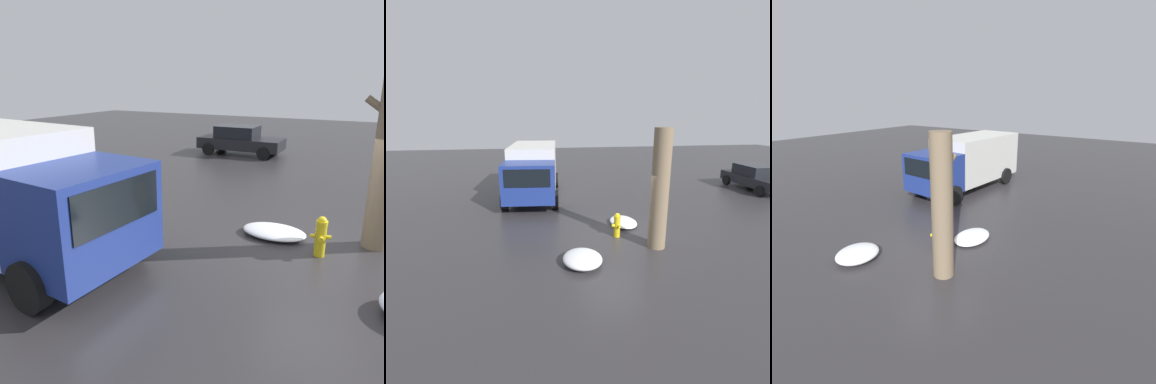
{
  "view_description": "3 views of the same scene",
  "coord_description": "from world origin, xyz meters",
  "views": [
    {
      "loc": [
        -1.01,
        7.89,
        3.7
      ],
      "look_at": [
        2.61,
        1.01,
        1.36
      ],
      "focal_mm": 35.0,
      "sensor_mm": 36.0,
      "label": 1
    },
    {
      "loc": [
        -9.97,
        2.99,
        4.41
      ],
      "look_at": [
        2.32,
        1.09,
        1.15
      ],
      "focal_mm": 28.0,
      "sensor_mm": 36.0,
      "label": 2
    },
    {
      "loc": [
        -6.81,
        -5.7,
        4.85
      ],
      "look_at": [
        2.61,
        0.71,
        1.13
      ],
      "focal_mm": 28.0,
      "sensor_mm": 36.0,
      "label": 3
    }
  ],
  "objects": [
    {
      "name": "delivery_truck",
      "position": [
        6.26,
        2.95,
        1.52
      ],
      "size": [
        6.8,
        3.11,
        2.75
      ],
      "rotation": [
        0.0,
        0.0,
        1.49
      ],
      "color": "navy",
      "rests_on": "ground_plane"
    },
    {
      "name": "ground_plane",
      "position": [
        0.0,
        0.0,
        0.0
      ],
      "size": [
        60.0,
        60.0,
        0.0
      ],
      "primitive_type": "plane",
      "color": "#333033"
    },
    {
      "name": "tree_trunk",
      "position": [
        -1.05,
        -1.09,
        2.02
      ],
      "size": [
        0.89,
        0.59,
        4.01
      ],
      "color": "#7F6B51",
      "rests_on": "ground_plane"
    },
    {
      "name": "snow_pile_by_hydrant",
      "position": [
        1.18,
        -0.61,
        0.11
      ],
      "size": [
        1.56,
        1.06,
        0.22
      ],
      "color": "white",
      "rests_on": "ground_plane"
    },
    {
      "name": "snow_pile_curbside",
      "position": [
        -1.9,
        1.61,
        0.18
      ],
      "size": [
        1.35,
        1.19,
        0.37
      ],
      "color": "white",
      "rests_on": "ground_plane"
    },
    {
      "name": "fire_hydrant",
      "position": [
        -0.0,
        0.0,
        0.47
      ],
      "size": [
        0.44,
        0.35,
        0.91
      ],
      "rotation": [
        0.0,
        0.0,
        1.77
      ],
      "color": "yellow",
      "rests_on": "ground_plane"
    }
  ]
}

